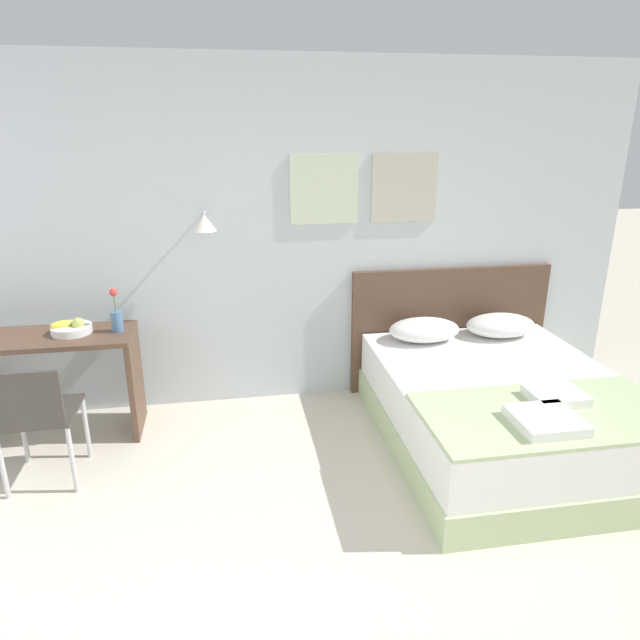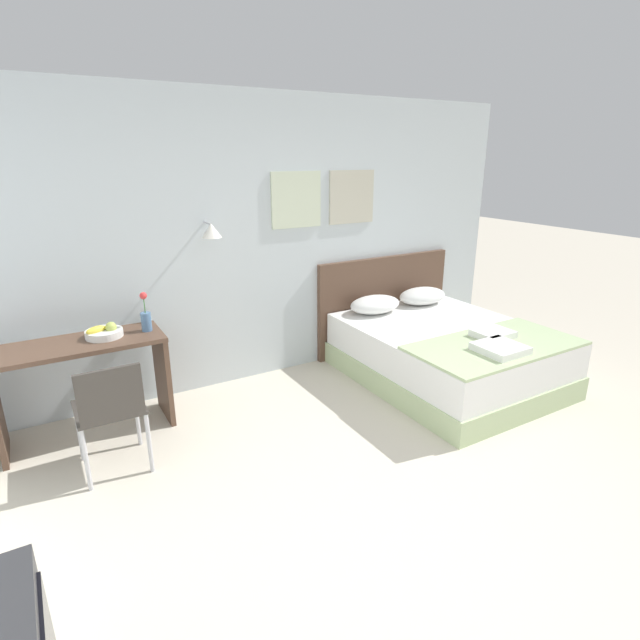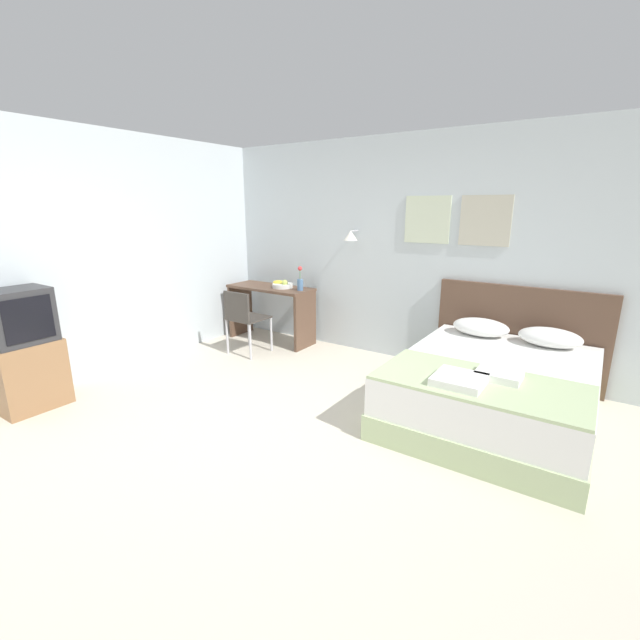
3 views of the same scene
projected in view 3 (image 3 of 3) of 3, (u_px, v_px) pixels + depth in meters
ground_plane at (257, 446)px, 3.41m from camera, size 24.00×24.00×0.00m
wall_back at (399, 251)px, 5.13m from camera, size 5.71×0.31×2.65m
wall_left at (49, 261)px, 4.23m from camera, size 0.06×5.55×2.65m
bed at (493, 391)px, 3.78m from camera, size 1.57×1.95×0.54m
headboard at (518, 335)px, 4.52m from camera, size 1.69×0.06×1.05m
pillow_left at (481, 327)px, 4.46m from camera, size 0.57×0.37×0.18m
pillow_right at (550, 337)px, 4.11m from camera, size 0.57×0.37×0.18m
throw_blanket at (479, 382)px, 3.25m from camera, size 1.53×0.78×0.02m
folded_towel_near_foot at (499, 375)px, 3.29m from camera, size 0.32×0.28×0.06m
folded_towel_mid_bed at (459, 380)px, 3.20m from camera, size 0.36×0.36×0.06m
desk at (271, 303)px, 5.95m from camera, size 1.22×0.49×0.78m
desk_chair at (244, 316)px, 5.39m from camera, size 0.44×0.44×0.83m
fruit_bowl at (282, 285)px, 5.79m from camera, size 0.28×0.28×0.12m
flower_vase at (300, 282)px, 5.59m from camera, size 0.08×0.08×0.32m
tv_stand at (29, 375)px, 3.99m from camera, size 0.42×0.55×0.64m
television at (18, 316)px, 3.84m from camera, size 0.41×0.50×0.50m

